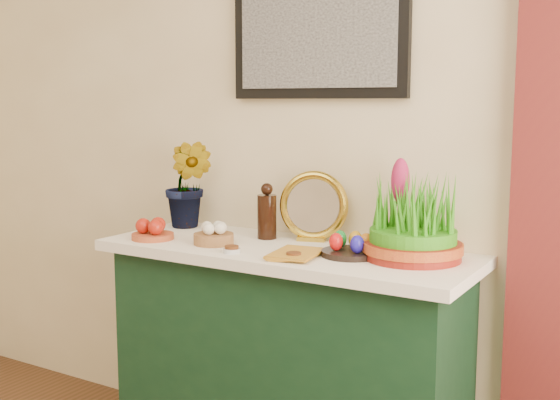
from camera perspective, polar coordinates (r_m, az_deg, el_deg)
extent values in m
cube|color=#F5E5B8|center=(2.76, 2.32, 6.57)|extent=(4.00, 0.04, 2.70)
cube|color=black|center=(2.73, 3.08, 13.90)|extent=(0.74, 0.03, 0.54)
cube|color=#A5A5A5|center=(2.72, 2.90, 13.93)|extent=(0.66, 0.01, 0.46)
cube|color=#13341D|center=(2.71, 0.56, -13.48)|extent=(1.30, 0.45, 0.85)
cube|color=white|center=(2.58, 0.58, -4.26)|extent=(1.40, 0.55, 0.04)
imported|color=#337D22|center=(2.96, -7.46, 2.45)|extent=(0.28, 0.25, 0.49)
cylinder|color=#B04D2A|center=(2.76, -10.30, -2.92)|extent=(0.19, 0.19, 0.02)
cylinder|color=olive|center=(2.64, -5.42, -3.16)|extent=(0.18, 0.18, 0.04)
cylinder|color=black|center=(2.72, -1.07, -1.38)|extent=(0.07, 0.07, 0.17)
sphere|color=black|center=(2.71, -1.07, 0.90)|extent=(0.05, 0.05, 0.05)
cube|color=gold|center=(2.69, 2.58, -3.15)|extent=(0.12, 0.08, 0.02)
torus|color=gold|center=(2.68, 2.75, -0.46)|extent=(0.27, 0.14, 0.27)
cylinder|color=silver|center=(2.68, 2.70, -0.48)|extent=(0.20, 0.09, 0.20)
imported|color=#C28826|center=(2.44, -0.41, -4.19)|extent=(0.17, 0.22, 0.03)
cylinder|color=silver|center=(2.48, -3.94, -4.13)|extent=(0.06, 0.06, 0.02)
cylinder|color=#592D14|center=(2.48, -3.94, -3.84)|extent=(0.05, 0.05, 0.01)
cylinder|color=silver|center=(2.37, 1.12, -4.70)|extent=(0.06, 0.06, 0.02)
cylinder|color=#592D14|center=(2.37, 1.12, -4.39)|extent=(0.05, 0.05, 0.01)
cylinder|color=black|center=(2.44, 5.73, -4.33)|extent=(0.23, 0.23, 0.02)
ellipsoid|color=red|center=(2.42, 4.57, -3.41)|extent=(0.05, 0.05, 0.06)
ellipsoid|color=#231BC0|center=(2.39, 6.30, -3.60)|extent=(0.05, 0.05, 0.06)
ellipsoid|color=gold|center=(2.46, 6.14, -3.22)|extent=(0.05, 0.05, 0.06)
ellipsoid|color=#178331|center=(2.47, 4.89, -3.18)|extent=(0.05, 0.05, 0.06)
ellipsoid|color=orange|center=(2.43, 7.01, -3.41)|extent=(0.05, 0.05, 0.06)
cylinder|color=brown|center=(2.51, 9.64, -3.32)|extent=(0.10, 0.10, 0.08)
ellipsoid|color=#B3234F|center=(2.47, 9.75, 1.56)|extent=(0.07, 0.07, 0.16)
cylinder|color=maroon|center=(2.42, 10.73, -4.06)|extent=(0.33, 0.33, 0.06)
cylinder|color=maroon|center=(2.41, 10.73, -3.79)|extent=(0.34, 0.34, 0.03)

